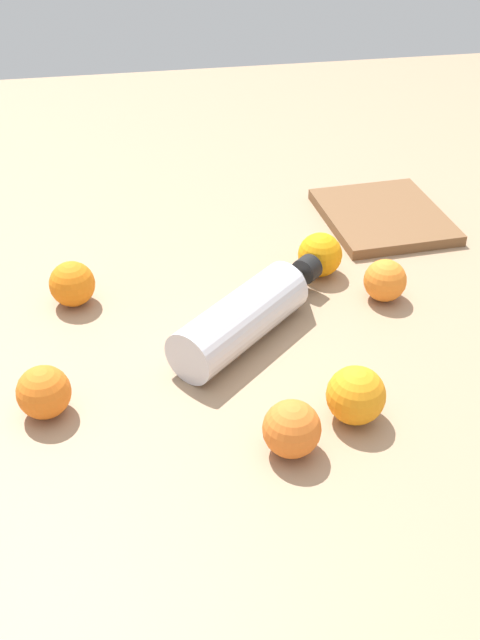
% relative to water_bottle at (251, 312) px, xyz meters
% --- Properties ---
extents(ground_plane, '(2.40, 2.40, 0.00)m').
position_rel_water_bottle_xyz_m(ground_plane, '(-0.03, 0.06, -0.04)').
color(ground_plane, '#9E7F60').
extents(water_bottle, '(0.23, 0.25, 0.07)m').
position_rel_water_bottle_xyz_m(water_bottle, '(0.00, 0.00, 0.00)').
color(water_bottle, silver).
rests_on(water_bottle, ground_plane).
extents(orange_0, '(0.06, 0.06, 0.06)m').
position_rel_water_bottle_xyz_m(orange_0, '(-0.11, 0.27, -0.00)').
color(orange_0, orange).
rests_on(orange_0, ground_plane).
extents(orange_1, '(0.07, 0.07, 0.07)m').
position_rel_water_bottle_xyz_m(orange_1, '(-0.23, -0.00, -0.00)').
color(orange_1, orange).
rests_on(orange_1, ground_plane).
extents(orange_2, '(0.07, 0.07, 0.07)m').
position_rel_water_bottle_xyz_m(orange_2, '(0.12, 0.24, -0.00)').
color(orange_2, orange).
rests_on(orange_2, ground_plane).
extents(orange_3, '(0.07, 0.07, 0.07)m').
position_rel_water_bottle_xyz_m(orange_3, '(0.13, -0.13, -0.00)').
color(orange_3, orange).
rests_on(orange_3, ground_plane).
extents(orange_4, '(0.07, 0.07, 0.07)m').
position_rel_water_bottle_xyz_m(orange_4, '(-0.19, -0.09, -0.00)').
color(orange_4, orange).
rests_on(orange_4, ground_plane).
extents(orange_5, '(0.06, 0.06, 0.06)m').
position_rel_water_bottle_xyz_m(orange_5, '(0.05, -0.21, -0.01)').
color(orange_5, orange).
rests_on(orange_5, ground_plane).
extents(cutting_board, '(0.24, 0.21, 0.02)m').
position_rel_water_bottle_xyz_m(cutting_board, '(0.28, -0.28, -0.03)').
color(cutting_board, brown).
rests_on(cutting_board, ground_plane).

